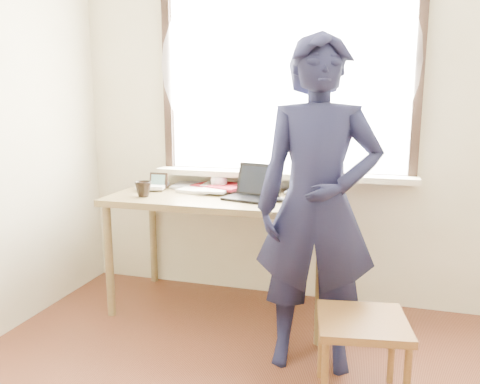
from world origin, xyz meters
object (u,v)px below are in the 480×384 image
(mug_white, at_px, (219,183))
(mug_dark, at_px, (143,189))
(laptop, at_px, (254,191))
(person, at_px, (317,207))
(desk, at_px, (223,208))
(work_chair, at_px, (362,332))

(mug_white, distance_m, mug_dark, 0.57)
(laptop, xyz_separation_m, mug_dark, (-0.73, -0.15, -0.00))
(mug_white, bearing_deg, person, -42.86)
(desk, relative_size, mug_white, 12.44)
(laptop, distance_m, mug_white, 0.41)
(mug_dark, bearing_deg, person, -15.92)
(desk, bearing_deg, person, -37.03)
(laptop, xyz_separation_m, mug_white, (-0.33, 0.25, -0.00))
(desk, distance_m, mug_dark, 0.55)
(mug_dark, height_order, person, person)
(desk, height_order, mug_white, mug_white)
(laptop, relative_size, mug_white, 3.13)
(mug_white, distance_m, work_chair, 1.56)
(person, bearing_deg, mug_dark, 157.92)
(person, bearing_deg, desk, 136.81)
(desk, distance_m, work_chair, 1.31)
(laptop, bearing_deg, person, -46.18)
(laptop, distance_m, person, 0.68)
(mug_dark, bearing_deg, mug_white, 45.06)
(desk, distance_m, laptop, 0.27)
(work_chair, xyz_separation_m, person, (-0.26, 0.28, 0.53))
(laptop, bearing_deg, desk, 171.31)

